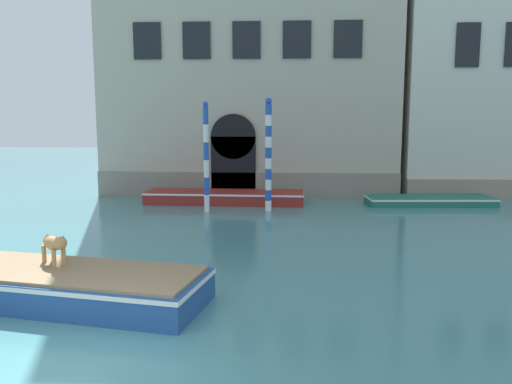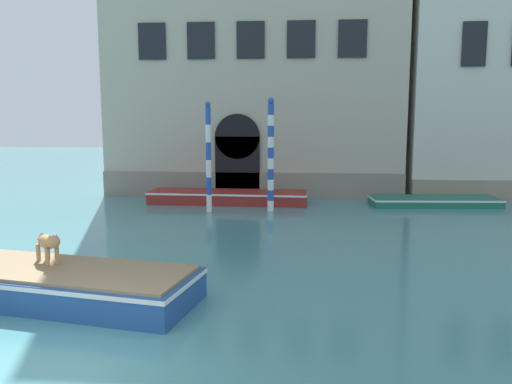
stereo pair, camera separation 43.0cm
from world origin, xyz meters
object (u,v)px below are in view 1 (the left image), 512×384
(boat_moored_far, at_px, (429,200))
(mooring_pole_0, at_px, (268,155))
(dog_on_deck, at_px, (54,244))
(boat_moored_near_palazzo, at_px, (225,197))
(mooring_pole_2, at_px, (206,157))
(boat_foreground, at_px, (39,282))

(boat_moored_far, bearing_deg, mooring_pole_0, -168.30)
(dog_on_deck, xyz_separation_m, mooring_pole_0, (3.90, 9.77, 1.13))
(dog_on_deck, xyz_separation_m, boat_moored_near_palazzo, (2.00, 11.46, -0.78))
(boat_moored_near_palazzo, height_order, mooring_pole_2, mooring_pole_2)
(boat_foreground, distance_m, mooring_pole_0, 10.96)
(boat_foreground, bearing_deg, dog_on_deck, 49.16)
(boat_foreground, xyz_separation_m, dog_on_deck, (0.25, 0.20, 0.71))
(boat_moored_near_palazzo, xyz_separation_m, mooring_pole_2, (-0.45, -2.05, 1.84))
(dog_on_deck, distance_m, boat_moored_near_palazzo, 11.66)
(boat_moored_far, bearing_deg, mooring_pole_2, -170.00)
(boat_foreground, bearing_deg, boat_moored_far, 57.87)
(boat_foreground, height_order, boat_moored_near_palazzo, boat_foreground)
(boat_moored_near_palazzo, bearing_deg, mooring_pole_0, -39.91)
(dog_on_deck, height_order, mooring_pole_0, mooring_pole_0)
(dog_on_deck, bearing_deg, mooring_pole_2, 123.07)
(mooring_pole_0, bearing_deg, boat_moored_far, 15.23)
(boat_foreground, distance_m, boat_moored_far, 15.99)
(dog_on_deck, distance_m, boat_moored_far, 15.69)
(boat_foreground, relative_size, boat_moored_far, 1.30)
(boat_moored_near_palazzo, distance_m, boat_moored_far, 8.56)
(boat_moored_near_palazzo, height_order, mooring_pole_0, mooring_pole_0)
(dog_on_deck, bearing_deg, boat_foreground, -98.82)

